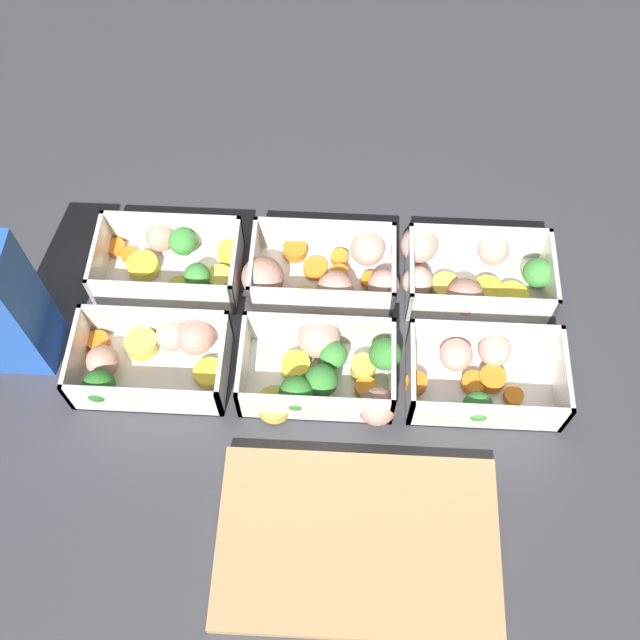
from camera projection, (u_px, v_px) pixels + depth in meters
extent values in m
plane|color=#38383D|center=(320.00, 328.00, 0.87)|extent=(4.00, 4.00, 0.00)
cube|color=silver|center=(475.00, 287.00, 0.90)|extent=(0.17, 0.10, 0.00)
cube|color=silver|center=(477.00, 241.00, 0.90)|extent=(0.17, 0.01, 0.06)
cube|color=silver|center=(481.00, 311.00, 0.85)|extent=(0.17, 0.00, 0.06)
cube|color=silver|center=(549.00, 278.00, 0.87)|extent=(0.01, 0.10, 0.06)
cube|color=silver|center=(410.00, 272.00, 0.88)|extent=(0.01, 0.10, 0.06)
sphere|color=#D19E8C|center=(419.00, 244.00, 0.90)|extent=(0.06, 0.06, 0.05)
sphere|color=tan|center=(465.00, 297.00, 0.86)|extent=(0.05, 0.05, 0.04)
sphere|color=#D19E8C|center=(493.00, 250.00, 0.90)|extent=(0.05, 0.05, 0.04)
cylinder|color=#DBC647|center=(445.00, 288.00, 0.89)|extent=(0.04, 0.04, 0.02)
cylinder|color=#519448|center=(534.00, 281.00, 0.89)|extent=(0.01, 0.01, 0.01)
sphere|color=#42933D|center=(538.00, 272.00, 0.88)|extent=(0.04, 0.04, 0.04)
cylinder|color=yellow|center=(487.00, 291.00, 0.88)|extent=(0.04, 0.04, 0.02)
sphere|color=beige|center=(418.00, 281.00, 0.88)|extent=(0.05, 0.05, 0.04)
cylinder|color=yellow|center=(512.00, 297.00, 0.88)|extent=(0.05, 0.05, 0.01)
cube|color=silver|center=(323.00, 281.00, 0.90)|extent=(0.17, 0.10, 0.00)
cube|color=silver|center=(325.00, 235.00, 0.90)|extent=(0.17, 0.01, 0.06)
cube|color=silver|center=(321.00, 304.00, 0.86)|extent=(0.17, 0.00, 0.06)
cube|color=silver|center=(392.00, 272.00, 0.88)|extent=(0.01, 0.10, 0.06)
cube|color=silver|center=(254.00, 266.00, 0.88)|extent=(0.01, 0.10, 0.06)
sphere|color=#D19E8C|center=(367.00, 249.00, 0.90)|extent=(0.06, 0.06, 0.04)
cylinder|color=orange|center=(339.00, 274.00, 0.90)|extent=(0.03, 0.03, 0.02)
sphere|color=#D19E8C|center=(335.00, 290.00, 0.87)|extent=(0.05, 0.05, 0.04)
cylinder|color=orange|center=(370.00, 280.00, 0.90)|extent=(0.03, 0.03, 0.01)
sphere|color=tan|center=(263.00, 277.00, 0.87)|extent=(0.07, 0.07, 0.05)
sphere|color=#D19E8C|center=(383.00, 285.00, 0.88)|extent=(0.05, 0.05, 0.04)
cylinder|color=orange|center=(315.00, 268.00, 0.90)|extent=(0.04, 0.04, 0.01)
cylinder|color=#DBC647|center=(304.00, 300.00, 0.88)|extent=(0.05, 0.05, 0.01)
cylinder|color=orange|center=(339.00, 258.00, 0.91)|extent=(0.03, 0.03, 0.01)
cylinder|color=orange|center=(295.00, 250.00, 0.91)|extent=(0.04, 0.04, 0.01)
cube|color=silver|center=(172.00, 274.00, 0.91)|extent=(0.17, 0.10, 0.00)
cube|color=silver|center=(174.00, 229.00, 0.91)|extent=(0.17, 0.01, 0.06)
cube|color=silver|center=(162.00, 297.00, 0.86)|extent=(0.17, 0.00, 0.06)
cube|color=silver|center=(236.00, 265.00, 0.88)|extent=(0.01, 0.10, 0.06)
cube|color=silver|center=(100.00, 259.00, 0.89)|extent=(0.01, 0.10, 0.06)
cylinder|color=#DBC647|center=(220.00, 278.00, 0.89)|extent=(0.04, 0.04, 0.01)
cylinder|color=yellow|center=(143.00, 266.00, 0.90)|extent=(0.05, 0.05, 0.01)
cylinder|color=orange|center=(129.00, 255.00, 0.91)|extent=(0.03, 0.03, 0.01)
cylinder|color=#519448|center=(185.00, 250.00, 0.92)|extent=(0.01, 0.01, 0.01)
sphere|color=#42933D|center=(183.00, 241.00, 0.90)|extent=(0.03, 0.03, 0.03)
cylinder|color=yellow|center=(229.00, 252.00, 0.91)|extent=(0.04, 0.04, 0.01)
cylinder|color=#DBC647|center=(180.00, 290.00, 0.88)|extent=(0.03, 0.03, 0.02)
sphere|color=tan|center=(161.00, 237.00, 0.91)|extent=(0.05, 0.05, 0.04)
cylinder|color=#519448|center=(199.00, 284.00, 0.89)|extent=(0.01, 0.01, 0.01)
sphere|color=#42933D|center=(197.00, 276.00, 0.88)|extent=(0.03, 0.03, 0.03)
cylinder|color=orange|center=(116.00, 247.00, 0.92)|extent=(0.03, 0.03, 0.01)
cube|color=silver|center=(481.00, 385.00, 0.84)|extent=(0.17, 0.10, 0.00)
cube|color=silver|center=(483.00, 336.00, 0.84)|extent=(0.17, 0.00, 0.06)
cube|color=silver|center=(488.00, 417.00, 0.79)|extent=(0.17, 0.01, 0.06)
cube|color=silver|center=(561.00, 379.00, 0.81)|extent=(0.01, 0.10, 0.06)
cube|color=silver|center=(411.00, 372.00, 0.81)|extent=(0.01, 0.10, 0.06)
cylinder|color=orange|center=(473.00, 383.00, 0.83)|extent=(0.03, 0.03, 0.01)
sphere|color=#D19E8C|center=(495.00, 350.00, 0.83)|extent=(0.05, 0.05, 0.04)
cylinder|color=orange|center=(513.00, 396.00, 0.82)|extent=(0.03, 0.03, 0.01)
cylinder|color=orange|center=(416.00, 383.00, 0.83)|extent=(0.02, 0.02, 0.02)
cylinder|color=#519448|center=(474.00, 413.00, 0.81)|extent=(0.01, 0.01, 0.01)
sphere|color=#42933D|center=(478.00, 406.00, 0.79)|extent=(0.03, 0.03, 0.03)
cylinder|color=orange|center=(492.00, 379.00, 0.83)|extent=(0.03, 0.03, 0.01)
sphere|color=#D19E8C|center=(456.00, 355.00, 0.83)|extent=(0.05, 0.05, 0.04)
cube|color=silver|center=(317.00, 378.00, 0.84)|extent=(0.17, 0.10, 0.00)
cube|color=silver|center=(319.00, 329.00, 0.84)|extent=(0.17, 0.00, 0.06)
cube|color=silver|center=(315.00, 409.00, 0.79)|extent=(0.17, 0.01, 0.06)
cube|color=silver|center=(392.00, 371.00, 0.81)|extent=(0.01, 0.10, 0.06)
cube|color=silver|center=(243.00, 364.00, 0.82)|extent=(0.01, 0.10, 0.06)
cylinder|color=#49883F|center=(384.00, 362.00, 0.84)|extent=(0.01, 0.01, 0.01)
sphere|color=#388433|center=(385.00, 354.00, 0.82)|extent=(0.04, 0.04, 0.04)
cylinder|color=#DBC647|center=(363.00, 368.00, 0.83)|extent=(0.04, 0.04, 0.02)
cylinder|color=yellow|center=(296.00, 365.00, 0.84)|extent=(0.04, 0.04, 0.01)
cylinder|color=#49883F|center=(297.00, 401.00, 0.82)|extent=(0.01, 0.01, 0.02)
sphere|color=#388433|center=(296.00, 393.00, 0.80)|extent=(0.04, 0.04, 0.04)
cylinder|color=#519448|center=(333.00, 363.00, 0.84)|extent=(0.01, 0.01, 0.01)
sphere|color=#42933D|center=(334.00, 355.00, 0.82)|extent=(0.03, 0.03, 0.03)
sphere|color=#D19E8C|center=(316.00, 337.00, 0.84)|extent=(0.06, 0.06, 0.05)
cylinder|color=orange|center=(366.00, 388.00, 0.82)|extent=(0.03, 0.03, 0.01)
cylinder|color=#49883F|center=(321.00, 389.00, 0.82)|extent=(0.01, 0.01, 0.01)
sphere|color=#388433|center=(321.00, 381.00, 0.80)|extent=(0.04, 0.04, 0.04)
sphere|color=tan|center=(377.00, 406.00, 0.80)|extent=(0.05, 0.05, 0.04)
cylinder|color=#DBC647|center=(274.00, 405.00, 0.81)|extent=(0.04, 0.04, 0.01)
cube|color=silver|center=(155.00, 370.00, 0.84)|extent=(0.17, 0.10, 0.00)
cube|color=silver|center=(157.00, 322.00, 0.84)|extent=(0.17, 0.00, 0.06)
cube|color=silver|center=(143.00, 401.00, 0.80)|extent=(0.17, 0.01, 0.06)
cube|color=silver|center=(224.00, 364.00, 0.82)|extent=(0.01, 0.10, 0.06)
cube|color=silver|center=(77.00, 357.00, 0.82)|extent=(0.01, 0.10, 0.06)
sphere|color=tan|center=(103.00, 361.00, 0.83)|extent=(0.05, 0.05, 0.04)
cylinder|color=#407A37|center=(104.00, 394.00, 0.82)|extent=(0.01, 0.01, 0.02)
sphere|color=#2D7228|center=(99.00, 386.00, 0.80)|extent=(0.04, 0.04, 0.04)
sphere|color=tan|center=(195.00, 336.00, 0.84)|extent=(0.05, 0.05, 0.04)
cylinder|color=#DBC647|center=(141.00, 344.00, 0.85)|extent=(0.05, 0.05, 0.02)
cylinder|color=yellow|center=(209.00, 373.00, 0.83)|extent=(0.04, 0.04, 0.01)
cylinder|color=orange|center=(98.00, 342.00, 0.85)|extent=(0.03, 0.03, 0.01)
sphere|color=#D19E8C|center=(172.00, 335.00, 0.84)|extent=(0.05, 0.05, 0.04)
cube|color=blue|center=(3.00, 307.00, 0.78)|extent=(0.07, 0.07, 0.19)
cube|color=tan|center=(358.00, 543.00, 0.74)|extent=(0.28, 0.18, 0.02)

